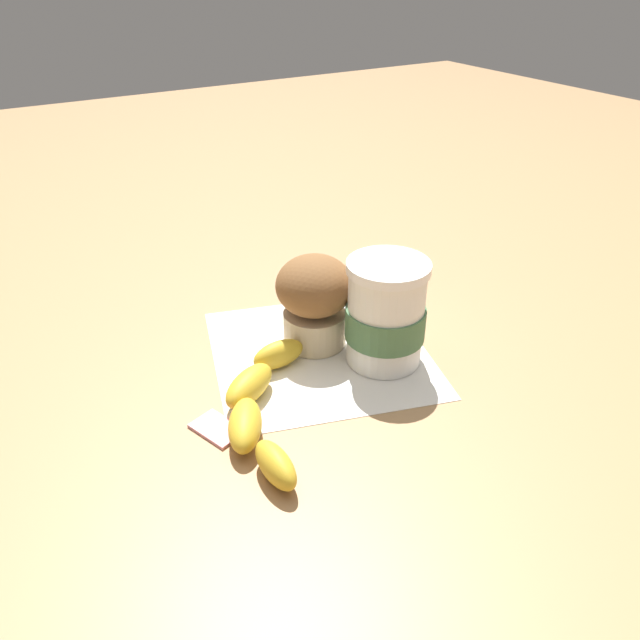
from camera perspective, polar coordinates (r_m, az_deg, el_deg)
ground_plane at (r=0.71m, az=-0.00°, el=-3.04°), size 3.00×3.00×0.00m
paper_napkin at (r=0.71m, az=-0.00°, el=-2.99°), size 0.30×0.30×0.00m
coffee_cup at (r=0.67m, az=6.02°, el=0.48°), size 0.09×0.09×0.12m
muffin at (r=0.70m, az=-0.51°, el=2.03°), size 0.09×0.09×0.11m
banana at (r=0.61m, az=-5.54°, el=-7.67°), size 0.14×0.19×0.03m
sugar_packet at (r=0.61m, az=-9.39°, el=-9.65°), size 0.05×0.06×0.01m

